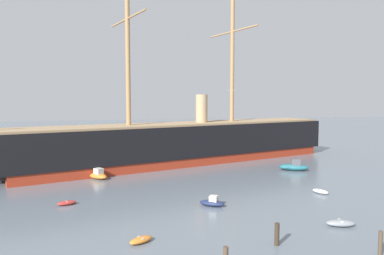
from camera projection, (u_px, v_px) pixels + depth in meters
tall_ship at (185, 142)px, 69.13m from camera, size 74.71×29.36×37.02m
dinghy_foreground_left at (141, 240)px, 30.66m from camera, size 2.38×1.92×0.52m
dinghy_foreground_right at (341, 223)px, 34.63m from camera, size 2.96×1.92×0.65m
motorboat_near_centre at (212, 202)px, 41.22m from camera, size 3.10×2.71×1.23m
dinghy_mid_left at (67, 203)px, 41.66m from camera, size 2.29×1.50×0.50m
dinghy_mid_right at (320, 191)px, 46.86m from camera, size 1.77×2.46×0.53m
motorboat_alongside_bow at (98, 175)px, 55.42m from camera, size 3.70×4.13×1.66m
motorboat_alongside_stern at (294, 166)px, 61.91m from camera, size 5.19×3.94×2.02m
motorboat_far_left at (13, 159)px, 70.08m from camera, size 4.02×1.69×1.68m
sailboat_far_right at (289, 152)px, 80.23m from camera, size 3.71×3.22×4.95m
motorboat_distant_centre at (166, 150)px, 83.42m from camera, size 3.96×3.16×1.55m
mooring_piling_nearest at (380, 244)px, 28.02m from camera, size 0.32×0.32×1.99m
mooring_piling_left_pair at (277, 234)px, 30.11m from camera, size 0.40×0.40×1.88m
seagull_in_flight at (231, 90)px, 43.96m from camera, size 1.08×0.46×0.13m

